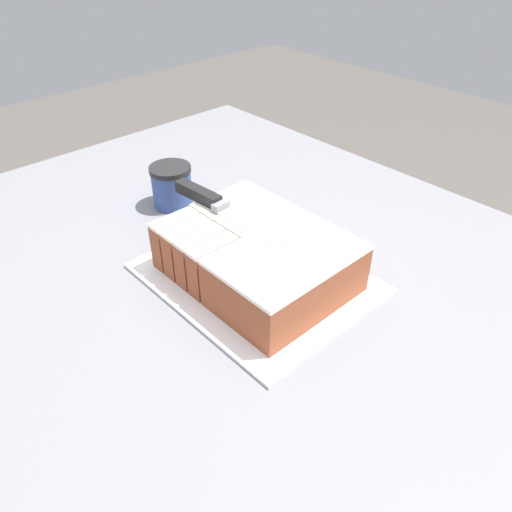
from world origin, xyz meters
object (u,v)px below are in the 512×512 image
at_px(knife, 212,202).
at_px(coffee_cup, 172,186).
at_px(cake_board, 256,278).
at_px(cake, 258,256).

relative_size(knife, coffee_cup, 3.14).
height_order(cake_board, knife, knife).
relative_size(cake_board, coffee_cup, 4.21).
xyz_separation_m(cake, coffee_cup, (-0.32, 0.04, -0.01)).
relative_size(cake_board, cake, 1.24).
xyz_separation_m(cake_board, coffee_cup, (-0.31, 0.05, 0.04)).
relative_size(cake, knife, 1.08).
bearing_deg(cake, cake_board, -143.40).
bearing_deg(cake, coffee_cup, 172.15).
relative_size(cake_board, knife, 1.34).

